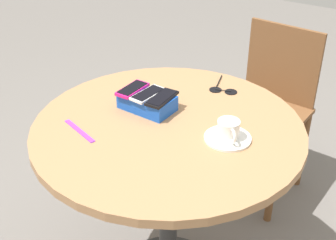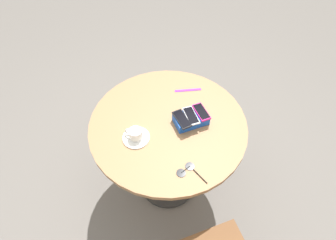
{
  "view_description": "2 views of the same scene",
  "coord_description": "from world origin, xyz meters",
  "px_view_note": "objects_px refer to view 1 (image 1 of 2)",
  "views": [
    {
      "loc": [
        0.71,
        -1.13,
        1.59
      ],
      "look_at": [
        0.0,
        0.0,
        0.78
      ],
      "focal_mm": 50.0,
      "sensor_mm": 36.0,
      "label": 1
    },
    {
      "loc": [
        0.4,
        0.87,
        1.95
      ],
      "look_at": [
        0.0,
        0.0,
        0.78
      ],
      "focal_mm": 28.0,
      "sensor_mm": 36.0,
      "label": 2
    }
  ],
  "objects_px": {
    "round_table": "(168,160)",
    "coffee_cup": "(229,129)",
    "lanyard_strap": "(79,131)",
    "phone_white": "(148,94)",
    "saucer": "(228,138)",
    "phone_box": "(147,102)",
    "phone_magenta": "(132,89)",
    "chair_near_window": "(267,110)",
    "sunglasses": "(223,90)",
    "phone_black": "(162,98)"
  },
  "relations": [
    {
      "from": "coffee_cup",
      "to": "sunglasses",
      "type": "height_order",
      "value": "coffee_cup"
    },
    {
      "from": "phone_box",
      "to": "saucer",
      "type": "relative_size",
      "value": 1.29
    },
    {
      "from": "phone_box",
      "to": "round_table",
      "type": "bearing_deg",
      "value": -23.95
    },
    {
      "from": "saucer",
      "to": "lanyard_strap",
      "type": "relative_size",
      "value": 0.89
    },
    {
      "from": "coffee_cup",
      "to": "lanyard_strap",
      "type": "relative_size",
      "value": 0.49
    },
    {
      "from": "round_table",
      "to": "phone_white",
      "type": "bearing_deg",
      "value": 154.93
    },
    {
      "from": "phone_magenta",
      "to": "lanyard_strap",
      "type": "height_order",
      "value": "phone_magenta"
    },
    {
      "from": "phone_white",
      "to": "sunglasses",
      "type": "distance_m",
      "value": 0.32
    },
    {
      "from": "round_table",
      "to": "phone_box",
      "type": "xyz_separation_m",
      "value": [
        -0.12,
        0.05,
        0.17
      ]
    },
    {
      "from": "phone_magenta",
      "to": "phone_white",
      "type": "relative_size",
      "value": 0.95
    },
    {
      "from": "round_table",
      "to": "chair_near_window",
      "type": "relative_size",
      "value": 1.09
    },
    {
      "from": "coffee_cup",
      "to": "phone_box",
      "type": "bearing_deg",
      "value": 175.43
    },
    {
      "from": "phone_black",
      "to": "sunglasses",
      "type": "relative_size",
      "value": 0.96
    },
    {
      "from": "lanyard_strap",
      "to": "sunglasses",
      "type": "height_order",
      "value": "sunglasses"
    },
    {
      "from": "phone_white",
      "to": "saucer",
      "type": "height_order",
      "value": "phone_white"
    },
    {
      "from": "round_table",
      "to": "phone_magenta",
      "type": "relative_size",
      "value": 6.98
    },
    {
      "from": "phone_box",
      "to": "phone_white",
      "type": "bearing_deg",
      "value": 32.28
    },
    {
      "from": "phone_magenta",
      "to": "chair_near_window",
      "type": "relative_size",
      "value": 0.16
    },
    {
      "from": "saucer",
      "to": "sunglasses",
      "type": "bearing_deg",
      "value": 118.93
    },
    {
      "from": "phone_magenta",
      "to": "chair_near_window",
      "type": "bearing_deg",
      "value": 71.43
    },
    {
      "from": "round_table",
      "to": "sunglasses",
      "type": "xyz_separation_m",
      "value": [
        0.04,
        0.32,
        0.15
      ]
    },
    {
      "from": "lanyard_strap",
      "to": "chair_near_window",
      "type": "relative_size",
      "value": 0.2
    },
    {
      "from": "phone_white",
      "to": "sunglasses",
      "type": "bearing_deg",
      "value": 59.17
    },
    {
      "from": "lanyard_strap",
      "to": "chair_near_window",
      "type": "bearing_deg",
      "value": 73.43
    },
    {
      "from": "phone_black",
      "to": "lanyard_strap",
      "type": "relative_size",
      "value": 0.81
    },
    {
      "from": "phone_black",
      "to": "phone_box",
      "type": "bearing_deg",
      "value": -177.71
    },
    {
      "from": "round_table",
      "to": "sunglasses",
      "type": "distance_m",
      "value": 0.36
    },
    {
      "from": "phone_white",
      "to": "lanyard_strap",
      "type": "bearing_deg",
      "value": -114.39
    },
    {
      "from": "round_table",
      "to": "saucer",
      "type": "bearing_deg",
      "value": 7.89
    },
    {
      "from": "coffee_cup",
      "to": "sunglasses",
      "type": "bearing_deg",
      "value": 119.04
    },
    {
      "from": "phone_magenta",
      "to": "sunglasses",
      "type": "bearing_deg",
      "value": 49.85
    },
    {
      "from": "phone_box",
      "to": "chair_near_window",
      "type": "xyz_separation_m",
      "value": [
        0.19,
        0.75,
        -0.34
      ]
    },
    {
      "from": "lanyard_strap",
      "to": "chair_near_window",
      "type": "distance_m",
      "value": 1.08
    },
    {
      "from": "phone_box",
      "to": "phone_magenta",
      "type": "distance_m",
      "value": 0.07
    },
    {
      "from": "saucer",
      "to": "round_table",
      "type": "bearing_deg",
      "value": -172.11
    },
    {
      "from": "coffee_cup",
      "to": "chair_near_window",
      "type": "xyz_separation_m",
      "value": [
        -0.14,
        0.78,
        -0.35
      ]
    },
    {
      "from": "phone_white",
      "to": "lanyard_strap",
      "type": "distance_m",
      "value": 0.27
    },
    {
      "from": "saucer",
      "to": "chair_near_window",
      "type": "bearing_deg",
      "value": 100.24
    },
    {
      "from": "phone_black",
      "to": "saucer",
      "type": "xyz_separation_m",
      "value": [
        0.27,
        -0.03,
        -0.06
      ]
    },
    {
      "from": "lanyard_strap",
      "to": "phone_white",
      "type": "bearing_deg",
      "value": 65.61
    },
    {
      "from": "round_table",
      "to": "sunglasses",
      "type": "bearing_deg",
      "value": 82.37
    },
    {
      "from": "sunglasses",
      "to": "chair_near_window",
      "type": "height_order",
      "value": "chair_near_window"
    },
    {
      "from": "phone_box",
      "to": "phone_black",
      "type": "bearing_deg",
      "value": 2.29
    },
    {
      "from": "phone_black",
      "to": "coffee_cup",
      "type": "xyz_separation_m",
      "value": [
        0.27,
        -0.03,
        -0.02
      ]
    },
    {
      "from": "lanyard_strap",
      "to": "round_table",
      "type": "bearing_deg",
      "value": 39.4
    },
    {
      "from": "round_table",
      "to": "coffee_cup",
      "type": "height_order",
      "value": "coffee_cup"
    },
    {
      "from": "round_table",
      "to": "saucer",
      "type": "distance_m",
      "value": 0.26
    },
    {
      "from": "phone_box",
      "to": "phone_magenta",
      "type": "relative_size",
      "value": 1.48
    },
    {
      "from": "phone_magenta",
      "to": "phone_white",
      "type": "distance_m",
      "value": 0.07
    },
    {
      "from": "saucer",
      "to": "lanyard_strap",
      "type": "xyz_separation_m",
      "value": [
        -0.43,
        -0.22,
        -0.0
      ]
    }
  ]
}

